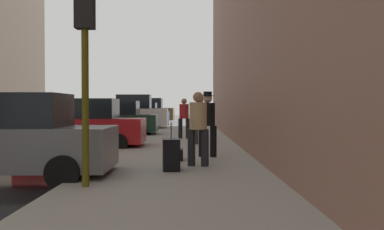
{
  "coord_description": "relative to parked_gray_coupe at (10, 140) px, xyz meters",
  "views": [
    {
      "loc": [
        6.28,
        -10.56,
        1.53
      ],
      "look_at": [
        6.4,
        7.53,
        1.16
      ],
      "focal_mm": 40.0,
      "sensor_mm": 36.0,
      "label": 1
    }
  ],
  "objects": [
    {
      "name": "rolling_suitcase",
      "position": [
        3.24,
        0.51,
        -0.36
      ],
      "size": [
        0.41,
        0.59,
        1.04
      ],
      "color": "black",
      "rests_on": "sidewalk"
    },
    {
      "name": "traffic_light",
      "position": [
        1.85,
        -1.35,
        1.91
      ],
      "size": [
        0.32,
        0.32,
        3.6
      ],
      "color": "#514C0F",
      "rests_on": "sidewalk"
    },
    {
      "name": "duffel_bag",
      "position": [
        3.32,
        2.21,
        -0.56
      ],
      "size": [
        0.32,
        0.44,
        0.28
      ],
      "color": "black",
      "rests_on": "sidewalk"
    },
    {
      "name": "parked_blue_sedan",
      "position": [
        -0.0,
        24.26,
        0.0
      ],
      "size": [
        4.24,
        2.14,
        1.79
      ],
      "color": "navy",
      "rests_on": "ground_plane"
    },
    {
      "name": "pedestrian_in_red_jacket",
      "position": [
        3.42,
        9.6,
        0.26
      ],
      "size": [
        0.52,
        0.44,
        1.71
      ],
      "color": "black",
      "rests_on": "sidewalk"
    },
    {
      "name": "pedestrian_with_beanie",
      "position": [
        4.03,
        6.82,
        0.29
      ],
      "size": [
        0.53,
        0.48,
        1.78
      ],
      "color": "#333338",
      "rests_on": "sidewalk"
    },
    {
      "name": "pedestrian_in_tan_coat",
      "position": [
        3.84,
        1.15,
        0.26
      ],
      "size": [
        0.53,
        0.49,
        1.71
      ],
      "color": "black",
      "rests_on": "sidewalk"
    },
    {
      "name": "pedestrian_with_fedora",
      "position": [
        4.14,
        2.94,
        0.29
      ],
      "size": [
        0.53,
        0.49,
        1.78
      ],
      "color": "black",
      "rests_on": "sidewalk"
    },
    {
      "name": "parked_gray_coupe",
      "position": [
        0.0,
        0.0,
        0.0
      ],
      "size": [
        4.22,
        2.1,
        1.79
      ],
      "color": "slate",
      "rests_on": "ground_plane"
    },
    {
      "name": "parked_white_van",
      "position": [
        -0.0,
        18.4,
        0.18
      ],
      "size": [
        4.61,
        2.09,
        2.25
      ],
      "color": "silver",
      "rests_on": "ground_plane"
    },
    {
      "name": "sidewalk",
      "position": [
        3.35,
        1.89,
        -0.77
      ],
      "size": [
        4.0,
        40.0,
        0.15
      ],
      "primitive_type": "cube",
      "color": "gray",
      "rests_on": "ground_plane"
    },
    {
      "name": "parked_red_hatchback",
      "position": [
        0.0,
        6.12,
        0.0
      ],
      "size": [
        4.2,
        2.06,
        1.79
      ],
      "color": "#B2191E",
      "rests_on": "ground_plane"
    },
    {
      "name": "parked_bronze_suv",
      "position": [
        -0.0,
        29.96,
        0.18
      ],
      "size": [
        4.67,
        2.2,
        2.25
      ],
      "color": "brown",
      "rests_on": "ground_plane"
    },
    {
      "name": "fire_hydrant",
      "position": [
        1.8,
        6.14,
        -0.35
      ],
      "size": [
        0.42,
        0.22,
        0.7
      ],
      "color": "red",
      "rests_on": "sidewalk"
    },
    {
      "name": "parked_dark_green_sedan",
      "position": [
        0.0,
        12.47,
        0.0
      ],
      "size": [
        4.21,
        2.07,
        1.79
      ],
      "color": "#193828",
      "rests_on": "ground_plane"
    }
  ]
}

